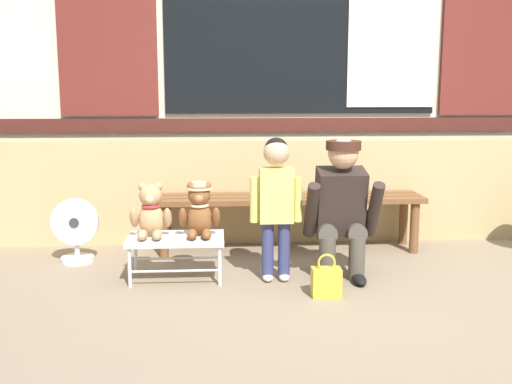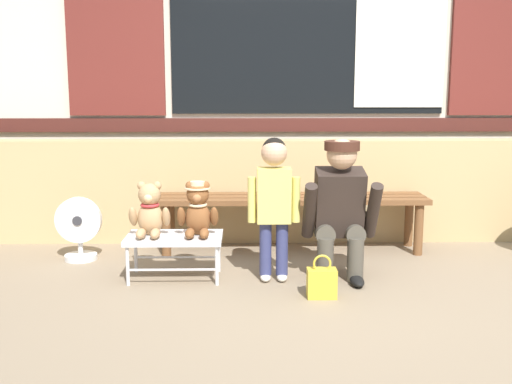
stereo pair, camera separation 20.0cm
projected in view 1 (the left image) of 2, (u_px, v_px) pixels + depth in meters
ground_plane at (339, 294)px, 3.80m from camera, size 60.00×60.00×0.00m
brick_low_wall at (306, 190)px, 5.13m from camera, size 7.33×0.25×0.85m
shop_facade at (300, 25)px, 5.41m from camera, size 7.48×0.26×3.66m
wooden_bench_long at (289, 204)px, 4.77m from camera, size 2.10×0.40×0.44m
small_display_bench at (176, 241)px, 4.05m from camera, size 0.64×0.36×0.30m
teddy_bear_plain at (151, 212)px, 4.01m from camera, size 0.28×0.26×0.36m
teddy_bear_with_hat at (199, 210)px, 4.03m from camera, size 0.28×0.27×0.36m
child_standing at (276, 193)px, 3.99m from camera, size 0.35×0.18×0.96m
adult_crouching at (342, 208)px, 4.07m from camera, size 0.50×0.49×0.95m
handbag_on_ground at (326, 281)px, 3.75m from camera, size 0.18×0.11×0.27m
floor_fan at (76, 231)px, 4.45m from camera, size 0.34×0.24×0.48m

